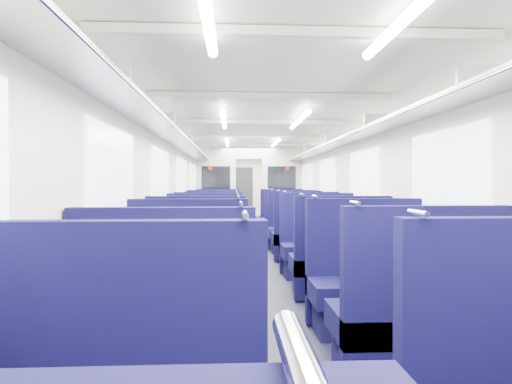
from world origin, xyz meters
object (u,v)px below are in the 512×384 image
seat_13 (305,239)px  seat_19 (283,222)px  seat_8 (197,266)px  seat_17 (288,226)px  seat_14 (212,232)px  seat_10 (204,251)px  seat_15 (296,232)px  seat_16 (215,226)px  seat_7 (369,288)px  seat_9 (339,265)px  end_door (244,192)px  seat_5 (417,326)px  seat_12 (209,240)px  bulkhead (249,188)px  seat_6 (186,292)px  seat_11 (319,250)px  seat_18 (217,222)px  seat_4 (167,335)px

seat_13 → seat_19: bearing=90.0°
seat_8 → seat_17: (1.66, 4.64, 0.00)m
seat_13 → seat_14: size_ratio=1.00×
seat_10 → seat_15: bearing=54.3°
seat_16 → seat_19: (1.66, 1.14, 0.00)m
seat_7 → seat_14: same height
seat_9 → seat_13: (0.00, 2.46, 0.00)m
end_door → seat_16: 8.10m
seat_5 → seat_12: bearing=110.4°
seat_16 → bulkhead: bearing=65.7°
seat_5 → seat_19: 7.96m
seat_10 → seat_14: same height
seat_8 → seat_14: (0.00, 3.55, 0.00)m
end_door → seat_15: 9.31m
end_door → seat_6: end_door is taller
seat_5 → end_door: bearing=93.2°
seat_6 → seat_19: same height
bulkhead → seat_13: size_ratio=2.27×
seat_9 → seat_10: size_ratio=1.00×
seat_12 → seat_13: 1.67m
seat_8 → seat_14: 3.55m
seat_7 → seat_17: (0.00, 5.78, 0.00)m
end_door → seat_10: end_door is taller
bulkhead → seat_14: 3.17m
end_door → seat_16: end_door is taller
bulkhead → seat_11: size_ratio=2.27×
seat_15 → seat_7: bearing=-90.0°
seat_18 → seat_5: bearing=-78.3°
seat_18 → seat_19: 1.66m
seat_7 → seat_19: 6.93m
seat_6 → seat_17: same height
seat_7 → seat_16: bearing=106.0°
seat_12 → seat_17: bearing=54.7°
seat_12 → seat_14: same height
seat_12 → seat_16: 2.36m
seat_9 → seat_10: 2.02m
seat_8 → seat_17: 4.92m
seat_5 → seat_9: same height
seat_11 → seat_19: same height
seat_11 → seat_16: same height
seat_8 → seat_14: size_ratio=1.00×
end_door → seat_18: size_ratio=1.62×
seat_9 → seat_13: same height
seat_4 → seat_9: bearing=53.4°
end_door → seat_10: size_ratio=1.62×
end_door → seat_17: bearing=-84.1°
seat_17 → seat_16: bearing=179.6°
seat_4 → seat_18: (0.00, 8.10, 0.00)m
seat_15 → seat_19: (0.00, 2.35, 0.00)m
seat_7 → seat_13: same height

